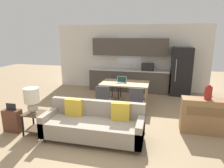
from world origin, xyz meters
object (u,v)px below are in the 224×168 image
dining_chair_far_left (116,84)px  laptop (121,81)px  suitcase (13,120)px  dining_chair_near_left (103,98)px  couch (94,124)px  vase (208,93)px  credenza (204,116)px  side_table (35,119)px  refrigerator (181,71)px  table_lamp (32,99)px  dining_chair_near_right (137,100)px  dining_table (125,84)px

dining_chair_far_left → laptop: 0.96m
suitcase → dining_chair_near_left: bearing=40.8°
couch → dining_chair_far_left: size_ratio=2.56×
vase → suitcase: vase is taller
couch → credenza: bearing=20.1°
side_table → laptop: (1.59, 2.38, 0.47)m
refrigerator → vase: refrigerator is taller
refrigerator → dining_chair_near_left: 3.54m
refrigerator → dining_chair_far_left: size_ratio=2.12×
refrigerator → credenza: size_ratio=1.75×
dining_chair_far_left → dining_chair_near_left: 1.66m
refrigerator → table_lamp: size_ratio=3.07×
dining_chair_far_left → table_lamp: bearing=-106.9°
credenza → dining_chair_near_right: (-1.66, 0.59, 0.08)m
dining_chair_far_left → dining_chair_near_left: size_ratio=1.00×
table_lamp → dining_chair_near_left: table_lamp is taller
refrigerator → couch: (-2.17, -4.06, -0.58)m
dining_table → laptop: laptop is taller
dining_table → dining_chair_far_left: dining_chair_far_left is taller
credenza → laptop: size_ratio=2.91×
dining_chair_near_left → dining_chair_near_right: 0.97m
credenza → laptop: 2.69m
couch → credenza: couch is taller
dining_chair_near_right → table_lamp: bearing=39.6°
table_lamp → couch: bearing=5.1°
dining_table → side_table: bearing=-125.4°
credenza → refrigerator: bearing=94.8°
vase → side_table: bearing=-165.9°
side_table → credenza: credenza is taller
dining_chair_near_left → dining_chair_far_left: bearing=-94.5°
vase → dining_chair_near_left: bearing=167.9°
side_table → dining_chair_near_left: size_ratio=0.61×
couch → credenza: (2.44, 0.89, 0.08)m
dining_table → couch: couch is taller
dining_chair_far_left → dining_chair_near_right: 1.90m
refrigerator → vase: 3.19m
dining_table → credenza: bearing=-33.6°
side_table → suitcase: 0.60m
vase → dining_chair_far_left: (-2.67, 2.23, -0.49)m
dining_table → laptop: size_ratio=4.24×
dining_chair_near_right → vase: bearing=164.3°
side_table → dining_chair_near_right: dining_chair_near_right is taller
dining_table → suitcase: size_ratio=2.15×
credenza → suitcase: size_ratio=1.48×
refrigerator → side_table: refrigerator is taller
table_lamp → laptop: table_lamp is taller
dining_table → table_lamp: 2.99m
credenza → vase: vase is taller
refrigerator → dining_chair_far_left: 2.58m
dining_chair_far_left → laptop: laptop is taller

